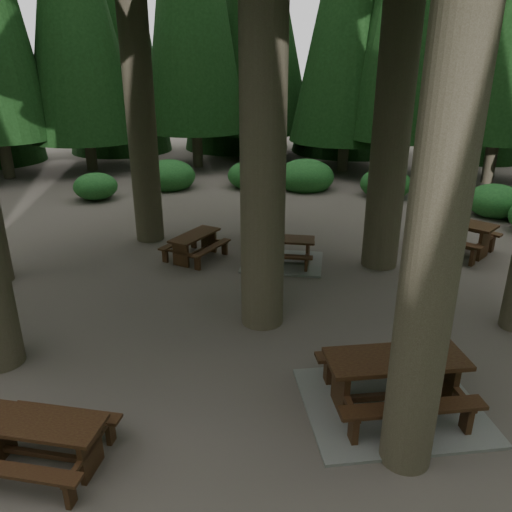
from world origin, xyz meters
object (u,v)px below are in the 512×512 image
at_px(picnic_table_b, 195,242).
at_px(picnic_table_a, 393,389).
at_px(picnic_table_e, 43,436).
at_px(picnic_table_c, 283,255).
at_px(picnic_table_d, 455,231).

bearing_deg(picnic_table_b, picnic_table_a, -119.24).
bearing_deg(picnic_table_a, picnic_table_e, -173.40).
height_order(picnic_table_b, picnic_table_c, picnic_table_c).
relative_size(picnic_table_a, picnic_table_d, 1.36).
height_order(picnic_table_c, picnic_table_e, picnic_table_e).
bearing_deg(picnic_table_d, picnic_table_b, -132.32).
bearing_deg(picnic_table_e, picnic_table_a, 24.13).
relative_size(picnic_table_b, picnic_table_d, 0.68).
relative_size(picnic_table_a, picnic_table_e, 1.81).
xyz_separation_m(picnic_table_a, picnic_table_c, (-3.58, 4.77, -0.10)).
xyz_separation_m(picnic_table_b, picnic_table_c, (2.25, 0.61, -0.22)).
height_order(picnic_table_a, picnic_table_c, picnic_table_a).
height_order(picnic_table_a, picnic_table_d, picnic_table_a).
height_order(picnic_table_b, picnic_table_d, picnic_table_d).
bearing_deg(picnic_table_a, picnic_table_c, 96.19).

